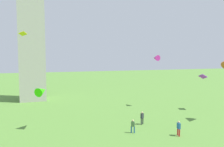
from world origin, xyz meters
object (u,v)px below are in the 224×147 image
Objects in this scene: kite_flying_4 at (23,34)px; person_2 at (142,117)px; kite_flying_0 at (42,91)px; person_1 at (179,127)px; kite_flying_2 at (156,58)px; kite_flying_5 at (203,76)px; person_0 at (133,125)px.

person_2 is at bearing -70.03° from kite_flying_4.
person_2 is at bearing -157.15° from kite_flying_0.
kite_flying_4 is (-16.68, 5.20, 10.62)m from person_1.
kite_flying_2 is (19.55, 6.51, 4.02)m from kite_flying_0.
kite_flying_5 reaches higher than person_2.
kite_flying_0 is at bearing -75.15° from kite_flying_5.
person_1 is at bearing -39.00° from kite_flying_5.
person_0 is at bearing -110.32° from person_1.
kite_flying_0 is 25.88m from kite_flying_5.
kite_flying_4 reaches higher than kite_flying_5.
person_1 is (4.64, -2.46, 0.07)m from person_0.
kite_flying_2 is (4.70, 13.99, 7.82)m from person_1.
kite_flying_4 is (-14.52, 0.12, 10.62)m from person_2.
person_1 is 5.52m from person_2.
kite_flying_5 is (6.26, -4.85, -3.10)m from kite_flying_2.
person_2 is 13.70m from kite_flying_2.
kite_flying_2 is 0.92× the size of kite_flying_5.
kite_flying_0 is (-12.68, 2.40, 3.80)m from person_2.
person_0 is 0.99× the size of kite_flying_5.
person_0 is at bearing -55.66° from kite_flying_5.
kite_flying_0 is 1.25× the size of kite_flying_5.
person_1 is 1.16× the size of kite_flying_2.
person_1 reaches higher than person_0.
kite_flying_0 is 7.42m from kite_flying_4.
kite_flying_0 reaches higher than person_2.
person_0 is at bearing -164.43° from person_2.
kite_flying_5 is at bearing -61.44° from kite_flying_4.
kite_flying_4 is at bearing 18.42° from kite_flying_2.
person_1 is at bearing 67.49° from kite_flying_2.
person_0 is at bearing 47.06° from kite_flying_2.
kite_flying_5 is (10.96, 9.14, 4.72)m from person_1.
person_1 is 16.70m from kite_flying_2.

